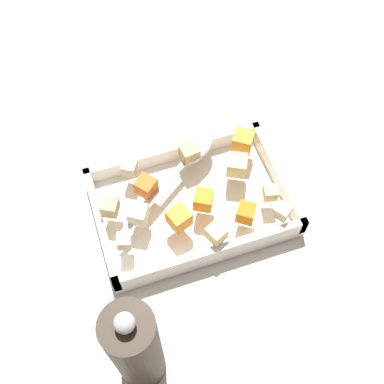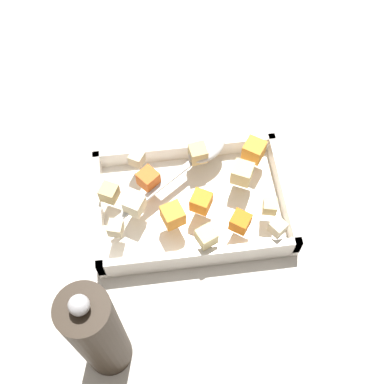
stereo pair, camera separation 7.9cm
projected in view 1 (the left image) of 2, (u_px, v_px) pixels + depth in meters
ground_plane at (197, 205)px, 0.85m from camera, size 4.00×4.00×0.00m
baking_dish at (192, 205)px, 0.84m from camera, size 0.33×0.22×0.05m
carrot_chunk_corner_ne at (179, 218)px, 0.77m from camera, size 0.04×0.04×0.03m
carrot_chunk_rim_edge at (243, 141)px, 0.84m from camera, size 0.05×0.05×0.03m
carrot_chunk_corner_se at (246, 213)px, 0.77m from camera, size 0.04×0.04×0.03m
carrot_chunk_heap_side at (146, 186)px, 0.80m from camera, size 0.04×0.04×0.03m
carrot_chunk_corner_nw at (206, 199)px, 0.79m from camera, size 0.04×0.04×0.03m
potato_chunk_near_spoon at (189, 153)px, 0.83m from camera, size 0.03×0.03×0.03m
potato_chunk_front_center at (130, 168)px, 0.82m from camera, size 0.03×0.03×0.02m
potato_chunk_center at (124, 241)px, 0.75m from camera, size 0.03×0.03×0.02m
potato_chunk_near_right at (219, 232)px, 0.76m from camera, size 0.04×0.04×0.03m
potato_chunk_heap_top at (110, 207)px, 0.78m from camera, size 0.04×0.04×0.03m
potato_chunk_corner_sw at (237, 165)px, 0.82m from camera, size 0.04×0.04×0.03m
potato_chunk_mid_right at (270, 193)px, 0.80m from camera, size 0.03×0.03×0.02m
potato_chunk_far_right at (283, 212)px, 0.78m from camera, size 0.03×0.03×0.02m
potato_chunk_under_handle at (138, 214)px, 0.77m from camera, size 0.04×0.04×0.03m
serving_spoon at (192, 152)px, 0.84m from camera, size 0.22×0.17×0.02m
pepper_mill at (136, 349)px, 0.62m from camera, size 0.07×0.07×0.25m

